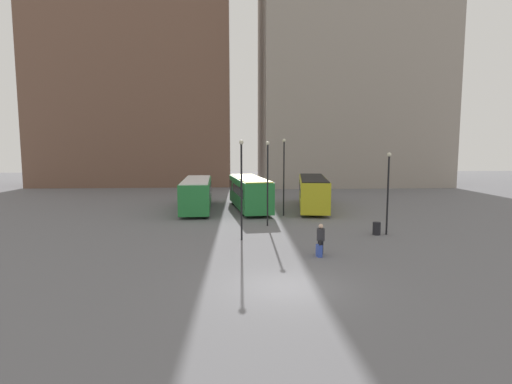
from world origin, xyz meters
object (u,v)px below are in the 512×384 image
object	(u,v)px
lamp_post_0	(241,183)
trash_bin	(377,229)
bus_2	(313,191)
suitcase	(319,251)
bus_0	(197,193)
lamp_post_3	(388,186)
traveler	(321,236)
lamp_post_1	(284,171)
lamp_post_2	(268,177)
bus_1	(249,192)

from	to	relation	value
lamp_post_0	trash_bin	size ratio (longest dim) A/B	7.37
bus_2	suitcase	bearing A→B (deg)	178.71
bus_0	lamp_post_3	size ratio (longest dim) A/B	2.01
traveler	trash_bin	world-z (taller)	traveler
traveler	lamp_post_1	bearing A→B (deg)	-6.48
traveler	lamp_post_2	xyz separation A→B (m)	(-2.18, 8.13, 2.65)
lamp_post_2	trash_bin	xyz separation A→B (m)	(7.00, -3.49, -3.22)
bus_2	trash_bin	distance (m)	12.05
bus_1	lamp_post_0	size ratio (longest dim) A/B	1.72
bus_0	lamp_post_1	size ratio (longest dim) A/B	1.68
lamp_post_0	bus_2	bearing A→B (deg)	61.07
bus_1	traveler	xyz separation A→B (m)	(3.21, -16.22, -0.64)
bus_2	traveler	bearing A→B (deg)	179.03
bus_1	bus_2	size ratio (longest dim) A/B	0.94
trash_bin	lamp_post_0	bearing A→B (deg)	-173.50
traveler	lamp_post_3	world-z (taller)	lamp_post_3
bus_0	bus_2	xyz separation A→B (m)	(11.00, 0.13, 0.07)
bus_2	traveler	xyz separation A→B (m)	(-2.90, -16.47, -0.64)
lamp_post_2	lamp_post_3	size ratio (longest dim) A/B	1.14
bus_0	lamp_post_3	world-z (taller)	lamp_post_3
bus_0	bus_2	world-z (taller)	bus_2
lamp_post_2	lamp_post_1	bearing A→B (deg)	68.10
bus_1	lamp_post_3	bearing A→B (deg)	-149.98
traveler	lamp_post_3	distance (m)	7.55
lamp_post_1	trash_bin	bearing A→B (deg)	-56.49
suitcase	lamp_post_1	size ratio (longest dim) A/B	0.15
bus_2	lamp_post_2	bearing A→B (deg)	157.66
bus_1	lamp_post_0	distance (m)	12.81
bus_0	suitcase	xyz separation A→B (m)	(7.92, -16.82, -1.24)
lamp_post_2	bus_0	bearing A→B (deg)	125.77
lamp_post_0	lamp_post_2	bearing A→B (deg)	65.84
bus_0	lamp_post_2	world-z (taller)	lamp_post_2
bus_0	lamp_post_1	bearing A→B (deg)	-118.44
lamp_post_1	lamp_post_3	world-z (taller)	lamp_post_1
bus_0	traveler	distance (m)	18.24
bus_0	bus_1	distance (m)	4.90
suitcase	trash_bin	world-z (taller)	suitcase
bus_1	lamp_post_3	xyz separation A→B (m)	(8.71, -11.55, 1.59)
bus_1	trash_bin	xyz separation A→B (m)	(8.03, -11.58, -1.22)
bus_0	trash_bin	bearing A→B (deg)	-134.29
suitcase	lamp_post_0	world-z (taller)	lamp_post_0
lamp_post_0	trash_bin	bearing A→B (deg)	6.50
bus_2	traveler	world-z (taller)	bus_2
bus_0	suitcase	bearing A→B (deg)	-156.91
bus_1	bus_2	world-z (taller)	bus_1
trash_bin	suitcase	bearing A→B (deg)	-134.35
suitcase	bus_0	bearing A→B (deg)	16.85
suitcase	lamp_post_0	size ratio (longest dim) A/B	0.15
lamp_post_0	lamp_post_3	bearing A→B (deg)	6.21
lamp_post_3	suitcase	bearing A→B (deg)	-137.88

